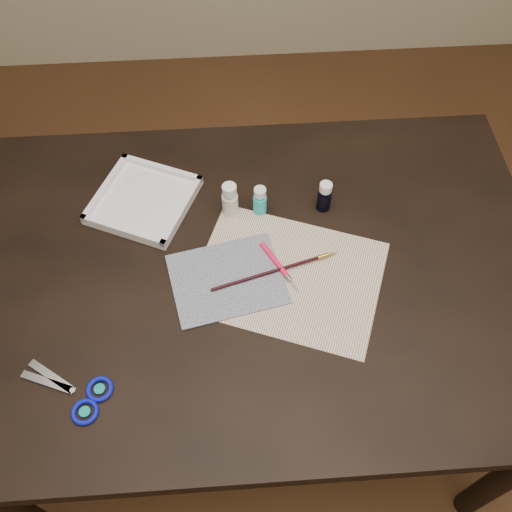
{
  "coord_description": "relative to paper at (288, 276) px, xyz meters",
  "views": [
    {
      "loc": [
        -0.05,
        -0.68,
        1.81
      ],
      "look_at": [
        0.0,
        0.0,
        0.8
      ],
      "focal_mm": 40.0,
      "sensor_mm": 36.0,
      "label": 1
    }
  ],
  "objects": [
    {
      "name": "paper",
      "position": [
        0.0,
        0.0,
        0.0
      ],
      "size": [
        0.48,
        0.42,
        0.0
      ],
      "primitive_type": "cube",
      "rotation": [
        0.0,
        0.0,
        -0.37
      ],
      "color": "white",
      "rests_on": "table"
    },
    {
      "name": "paint_bottle_cyan",
      "position": [
        -0.05,
        0.19,
        0.04
      ],
      "size": [
        0.04,
        0.04,
        0.08
      ],
      "primitive_type": "cylinder",
      "rotation": [
        0.0,
        0.0,
        0.19
      ],
      "color": "#22C1CB",
      "rests_on": "table"
    },
    {
      "name": "paint_bottle_white",
      "position": [
        -0.12,
        0.19,
        0.04
      ],
      "size": [
        0.05,
        0.05,
        0.09
      ],
      "primitive_type": "cylinder",
      "rotation": [
        0.0,
        0.0,
        0.39
      ],
      "color": "silver",
      "rests_on": "table"
    },
    {
      "name": "paint_bottle_navy",
      "position": [
        0.1,
        0.19,
        0.04
      ],
      "size": [
        0.04,
        0.04,
        0.08
      ],
      "primitive_type": "cylinder",
      "rotation": [
        0.0,
        0.0,
        -0.42
      ],
      "color": "black",
      "rests_on": "table"
    },
    {
      "name": "ground",
      "position": [
        -0.07,
        0.02,
        -0.76
      ],
      "size": [
        3.5,
        3.5,
        0.02
      ],
      "primitive_type": "cube",
      "color": "#422614",
      "rests_on": "ground"
    },
    {
      "name": "canvas",
      "position": [
        -0.13,
        0.0,
        0.0
      ],
      "size": [
        0.27,
        0.24,
        0.0
      ],
      "primitive_type": "cube",
      "rotation": [
        0.0,
        0.0,
        0.21
      ],
      "color": "#151D39",
      "rests_on": "paper"
    },
    {
      "name": "scissors",
      "position": [
        -0.46,
        -0.23,
        0.0
      ],
      "size": [
        0.23,
        0.17,
        0.01
      ],
      "primitive_type": null,
      "rotation": [
        0.0,
        0.0,
        2.75
      ],
      "color": "silver",
      "rests_on": "table"
    },
    {
      "name": "paintbrush",
      "position": [
        -0.03,
        0.01,
        0.01
      ],
      "size": [
        0.29,
        0.09,
        0.01
      ],
      "primitive_type": null,
      "rotation": [
        0.0,
        0.0,
        0.27
      ],
      "color": "black",
      "rests_on": "canvas"
    },
    {
      "name": "table",
      "position": [
        -0.07,
        0.02,
        -0.38
      ],
      "size": [
        1.3,
        0.9,
        0.75
      ],
      "primitive_type": "cube",
      "color": "black",
      "rests_on": "ground"
    },
    {
      "name": "craft_knife",
      "position": [
        -0.02,
        0.02,
        0.01
      ],
      "size": [
        0.08,
        0.14,
        0.01
      ],
      "primitive_type": null,
      "rotation": [
        0.0,
        0.0,
        -1.08
      ],
      "color": "#FF1454",
      "rests_on": "paper"
    },
    {
      "name": "palette_tray",
      "position": [
        -0.32,
        0.23,
        0.01
      ],
      "size": [
        0.28,
        0.28,
        0.03
      ],
      "primitive_type": "cube",
      "rotation": [
        0.0,
        0.0,
        -0.43
      ],
      "color": "white",
      "rests_on": "table"
    }
  ]
}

